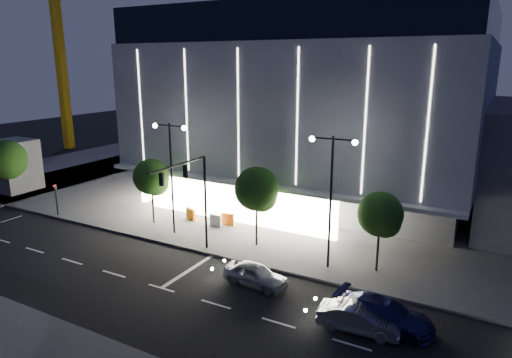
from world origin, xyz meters
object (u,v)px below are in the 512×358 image
object	(u,v)px
street_lamp_west	(171,162)
car_lead	(255,275)
barrier_a	(191,214)
tree_mid	(257,191)
car_second	(359,318)
ped_signal_far	(56,196)
tree_right	(381,217)
barrier_c	(228,219)
street_lamp_east	(331,183)
car_third	(384,313)
traffic_mast	(193,189)
tower_crane	(61,13)
barrier_d	(216,220)
tree_left	(152,179)

from	to	relation	value
street_lamp_west	car_lead	world-z (taller)	street_lamp_west
car_lead	barrier_a	xyz separation A→B (m)	(-10.63, 7.61, -0.06)
tree_mid	barrier_a	world-z (taller)	tree_mid
car_second	barrier_a	bearing A→B (deg)	57.88
ped_signal_far	tree_mid	xyz separation A→B (m)	(19.03, 2.52, 2.45)
tree_right	barrier_c	distance (m)	13.87
street_lamp_east	car_lead	bearing A→B (deg)	-125.45
street_lamp_east	car_third	bearing A→B (deg)	-45.85
car_second	car_third	bearing A→B (deg)	-49.07
street_lamp_east	street_lamp_west	bearing A→B (deg)	180.00
ped_signal_far	tree_right	bearing A→B (deg)	5.14
tree_mid	barrier_c	xyz separation A→B (m)	(-4.23, 2.60, -3.68)
traffic_mast	barrier_a	xyz separation A→B (m)	(-4.76, 5.88, -4.38)
traffic_mast	street_lamp_west	size ratio (longest dim) A/B	0.79
tree_mid	car_second	size ratio (longest dim) A/B	1.45
street_lamp_west	tower_crane	xyz separation A→B (m)	(-37.92, 22.00, 14.55)
street_lamp_west	tree_mid	xyz separation A→B (m)	(7.03, 1.02, -1.62)
car_third	car_lead	bearing A→B (deg)	90.49
ped_signal_far	traffic_mast	bearing A→B (deg)	-4.15
tree_mid	car_third	world-z (taller)	tree_mid
street_lamp_west	car_second	distance (m)	18.76
car_lead	barrier_c	bearing A→B (deg)	45.39
barrier_a	ped_signal_far	bearing A→B (deg)	-137.78
tower_crane	barrier_d	world-z (taller)	tower_crane
street_lamp_west	tree_left	world-z (taller)	street_lamp_west
traffic_mast	tower_crane	world-z (taller)	tower_crane
barrier_c	car_second	bearing A→B (deg)	-43.45
tree_right	barrier_a	xyz separation A→B (m)	(-16.78, 2.20, -3.23)
car_lead	car_third	xyz separation A→B (m)	(8.08, -0.71, 0.04)
tree_right	car_lead	distance (m)	8.79
tower_crane	barrier_c	xyz separation A→B (m)	(40.71, -18.38, -19.86)
traffic_mast	barrier_a	bearing A→B (deg)	128.94
street_lamp_west	barrier_c	world-z (taller)	street_lamp_west
street_lamp_west	ped_signal_far	xyz separation A→B (m)	(-12.00, -1.50, -4.07)
car_third	barrier_d	world-z (taller)	car_third
car_third	car_second	bearing A→B (deg)	140.69
street_lamp_west	ped_signal_far	bearing A→B (deg)	-172.87
tower_crane	tree_mid	bearing A→B (deg)	-25.02
barrier_c	barrier_a	bearing A→B (deg)	177.54
car_second	barrier_d	xyz separation A→B (m)	(-14.84, 9.00, -0.05)
tree_right	tower_crane	bearing A→B (deg)	158.75
traffic_mast	tower_crane	xyz separation A→B (m)	(-41.92, 24.66, 15.48)
tree_mid	barrier_a	distance (m)	8.89
tree_left	car_third	xyz separation A→B (m)	(20.92, -6.12, -3.28)
street_lamp_east	barrier_d	distance (m)	12.47
car_second	street_lamp_west	bearing A→B (deg)	65.85
tower_crane	car_lead	size ratio (longest dim) A/B	7.65
car_third	tree_left	bearing A→B (deg)	79.20
street_lamp_east	tree_mid	size ratio (longest dim) A/B	1.46
barrier_a	tree_left	bearing A→B (deg)	-115.78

